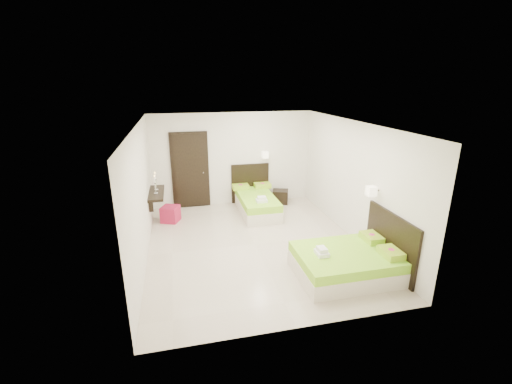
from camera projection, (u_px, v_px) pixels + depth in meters
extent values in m
plane|color=beige|center=(255.00, 244.00, 7.50)|extent=(5.50, 5.50, 0.00)
cube|color=beige|center=(257.00, 207.00, 9.26)|extent=(0.91, 1.83, 0.29)
cube|color=#7ECF21|center=(257.00, 199.00, 9.18)|extent=(0.91, 1.81, 0.18)
cube|color=black|center=(250.00, 183.00, 9.94)|extent=(1.10, 0.05, 1.14)
cube|color=#9DC824|center=(241.00, 187.00, 9.70)|extent=(0.46, 0.31, 0.13)
cylinder|color=#E7367B|center=(241.00, 185.00, 9.68)|extent=(0.11, 0.11, 0.00)
cube|color=#9DC824|center=(262.00, 185.00, 9.84)|extent=(0.46, 0.31, 0.13)
cylinder|color=#E7367B|center=(262.00, 183.00, 9.82)|extent=(0.11, 0.11, 0.00)
cube|color=white|center=(262.00, 201.00, 8.68)|extent=(0.27, 0.20, 0.07)
cube|color=white|center=(262.00, 198.00, 8.65)|extent=(0.21, 0.15, 0.07)
cube|color=white|center=(265.00, 155.00, 9.63)|extent=(0.16, 0.16, 0.18)
cylinder|color=#2D2116|center=(264.00, 154.00, 9.70)|extent=(0.03, 0.16, 0.03)
cube|color=beige|center=(346.00, 268.00, 6.28)|extent=(1.80, 1.35, 0.29)
cube|color=#7ECF21|center=(347.00, 256.00, 6.21)|extent=(1.78, 1.33, 0.18)
cube|color=black|center=(390.00, 242.00, 6.34)|extent=(0.05, 1.53, 1.12)
cube|color=#9DC824|center=(391.00, 253.00, 6.01)|extent=(0.31, 0.45, 0.13)
cylinder|color=#E7367B|center=(391.00, 249.00, 5.99)|extent=(0.11, 0.11, 0.00)
cube|color=#9DC824|center=(372.00, 238.00, 6.60)|extent=(0.31, 0.45, 0.13)
cylinder|color=#E7367B|center=(372.00, 234.00, 6.58)|extent=(0.11, 0.11, 0.00)
cube|color=white|center=(322.00, 253.00, 6.06)|extent=(0.20, 0.27, 0.07)
cube|color=white|center=(322.00, 249.00, 6.04)|extent=(0.15, 0.20, 0.07)
cube|color=white|center=(371.00, 191.00, 6.57)|extent=(0.16, 0.16, 0.18)
cylinder|color=#2D2116|center=(375.00, 191.00, 6.59)|extent=(0.16, 0.03, 0.03)
cube|color=black|center=(280.00, 197.00, 9.96)|extent=(0.54, 0.51, 0.39)
cube|color=maroon|center=(170.00, 214.00, 8.65)|extent=(0.53, 0.53, 0.40)
cube|color=black|center=(190.00, 171.00, 9.42)|extent=(1.02, 0.06, 2.14)
cube|color=black|center=(190.00, 171.00, 9.38)|extent=(0.88, 0.04, 2.06)
cylinder|color=silver|center=(203.00, 172.00, 9.44)|extent=(0.03, 0.10, 0.03)
cube|color=black|center=(156.00, 193.00, 8.27)|extent=(0.35, 1.20, 0.06)
cube|color=black|center=(151.00, 206.00, 7.88)|extent=(0.10, 0.04, 0.30)
cube|color=black|center=(153.00, 194.00, 8.71)|extent=(0.10, 0.04, 0.30)
cylinder|color=silver|center=(156.00, 193.00, 8.12)|extent=(0.10, 0.10, 0.02)
cylinder|color=silver|center=(156.00, 189.00, 8.08)|extent=(0.02, 0.02, 0.22)
cone|color=silver|center=(155.00, 183.00, 8.04)|extent=(0.07, 0.07, 0.04)
cylinder|color=white|center=(155.00, 179.00, 8.01)|extent=(0.02, 0.02, 0.15)
sphere|color=#FFB23F|center=(154.00, 176.00, 7.99)|extent=(0.02, 0.02, 0.02)
cylinder|color=silver|center=(156.00, 190.00, 8.40)|extent=(0.10, 0.10, 0.02)
cylinder|color=silver|center=(156.00, 185.00, 8.36)|extent=(0.02, 0.02, 0.22)
cone|color=silver|center=(156.00, 180.00, 8.32)|extent=(0.07, 0.07, 0.04)
cylinder|color=white|center=(155.00, 176.00, 8.29)|extent=(0.02, 0.02, 0.15)
sphere|color=#FFB23F|center=(155.00, 173.00, 8.26)|extent=(0.02, 0.02, 0.02)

